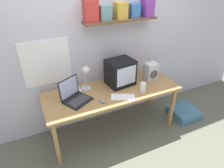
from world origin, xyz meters
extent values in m
plane|color=#636454|center=(0.00, 0.00, 0.00)|extent=(12.00, 12.00, 0.00)
cube|color=silver|center=(0.00, 0.41, 1.30)|extent=(5.60, 0.06, 2.60)
cube|color=white|center=(-0.73, 0.37, 1.09)|extent=(0.60, 0.01, 0.60)
cube|color=brown|center=(0.26, 0.29, 1.54)|extent=(1.00, 0.18, 0.02)
cube|color=red|center=(-0.14, 0.31, 1.68)|extent=(0.16, 0.15, 0.26)
cube|color=#5F9294|center=(0.05, 0.32, 1.64)|extent=(0.14, 0.12, 0.18)
cube|color=gold|center=(0.26, 0.31, 1.65)|extent=(0.14, 0.14, 0.20)
cube|color=#366EB8|center=(0.46, 0.31, 1.64)|extent=(0.13, 0.13, 0.18)
cube|color=purple|center=(0.65, 0.30, 1.66)|extent=(0.13, 0.16, 0.21)
cube|color=#AB7D48|center=(0.00, 0.00, 0.69)|extent=(1.81, 0.68, 0.03)
cube|color=#AB7D48|center=(-0.84, -0.28, 0.33)|extent=(0.04, 0.05, 0.67)
cube|color=#AB7D48|center=(0.84, -0.28, 0.33)|extent=(0.04, 0.05, 0.67)
cube|color=#AB7D48|center=(-0.84, 0.28, 0.33)|extent=(0.04, 0.05, 0.67)
cube|color=#AB7D48|center=(0.84, 0.28, 0.33)|extent=(0.04, 0.05, 0.67)
cube|color=black|center=(0.18, 0.12, 0.88)|extent=(0.39, 0.33, 0.36)
cube|color=silver|center=(0.20, -0.03, 0.89)|extent=(0.29, 0.04, 0.26)
cube|color=black|center=(-0.48, -0.05, 0.71)|extent=(0.39, 0.37, 0.02)
cube|color=#38383A|center=(-0.47, -0.06, 0.72)|extent=(0.29, 0.25, 0.00)
cube|color=black|center=(-0.55, 0.08, 0.85)|extent=(0.28, 0.17, 0.25)
cube|color=#B5BBE6|center=(-0.55, 0.08, 0.85)|extent=(0.25, 0.16, 0.23)
cylinder|color=silver|center=(-0.30, 0.19, 0.71)|extent=(0.13, 0.13, 0.01)
cylinder|color=silver|center=(-0.30, 0.19, 0.87)|extent=(0.02, 0.02, 0.30)
sphere|color=silver|center=(-0.30, 0.12, 1.01)|extent=(0.10, 0.10, 0.10)
cylinder|color=white|center=(0.35, -0.20, 0.77)|extent=(0.07, 0.07, 0.13)
cylinder|color=orange|center=(0.35, -0.20, 0.75)|extent=(0.07, 0.07, 0.10)
cube|color=silver|center=(0.63, 0.04, 0.83)|extent=(0.18, 0.15, 0.26)
cylinder|color=#4C4C51|center=(0.64, -0.03, 0.82)|extent=(0.13, 0.01, 0.13)
ellipsoid|color=gray|center=(-0.21, -0.18, 0.72)|extent=(0.07, 0.11, 0.03)
cube|color=white|center=(-0.47, 0.23, 0.71)|extent=(0.19, 0.16, 0.00)
cube|color=white|center=(0.06, -0.20, 0.71)|extent=(0.33, 0.26, 0.00)
cube|color=teal|center=(1.20, -0.20, 0.07)|extent=(0.41, 0.41, 0.14)
camera|label=1|loc=(-0.94, -2.04, 2.14)|focal=32.00mm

